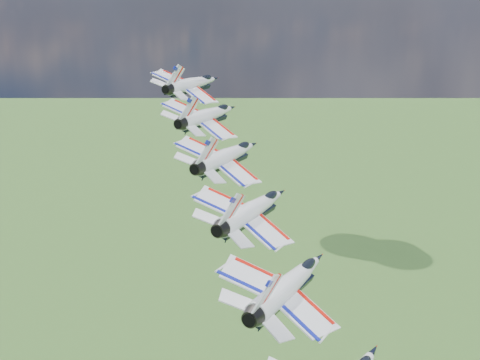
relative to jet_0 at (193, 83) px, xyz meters
The scene contains 5 objects.
jet_0 is the anchor object (origin of this frame).
jet_1 12.98m from the jet_0, 48.06° to the right, with size 10.36×15.34×4.58m, color white, non-canonical shape.
jet_2 25.96m from the jet_0, 48.06° to the right, with size 10.36×15.34×4.58m, color white, non-canonical shape.
jet_3 38.93m from the jet_0, 48.06° to the right, with size 10.36×15.34×4.58m, color white, non-canonical shape.
jet_4 51.91m from the jet_0, 48.06° to the right, with size 10.36×15.34×4.58m, color silver, non-canonical shape.
Camera 1 is at (44.53, -81.76, 160.14)m, focal length 50.00 mm.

